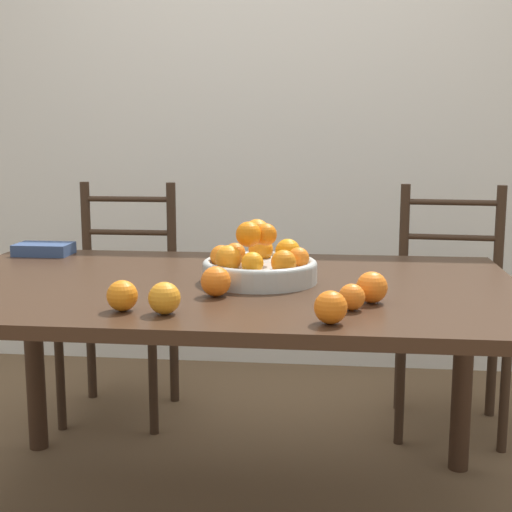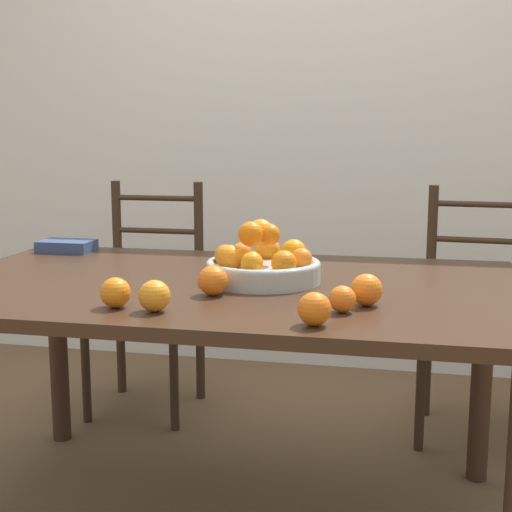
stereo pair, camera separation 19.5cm
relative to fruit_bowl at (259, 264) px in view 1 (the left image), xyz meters
name	(u,v)px [view 1 (the left image)]	position (x,y,z in m)	size (l,w,h in m)	color
wall_back	(271,109)	(-0.11, 1.56, 0.50)	(8.00, 0.06, 2.60)	silver
dining_table	(221,311)	(-0.11, -0.02, -0.14)	(1.71, 1.05, 0.75)	#382316
fruit_bowl	(259,264)	(0.00, 0.00, 0.00)	(0.33, 0.33, 0.18)	#B2B7B2
orange_loose_0	(216,281)	(-0.09, -0.20, -0.01)	(0.08, 0.08, 0.08)	orange
orange_loose_1	(352,297)	(0.26, -0.31, -0.02)	(0.07, 0.07, 0.07)	orange
orange_loose_2	(372,287)	(0.31, -0.23, -0.01)	(0.08, 0.08, 0.08)	orange
orange_loose_3	(164,298)	(-0.18, -0.40, -0.01)	(0.08, 0.08, 0.08)	orange
orange_loose_4	(122,296)	(-0.29, -0.38, -0.02)	(0.08, 0.08, 0.08)	orange
orange_loose_5	(331,307)	(0.21, -0.44, -0.02)	(0.08, 0.08, 0.08)	orange
chair_left	(121,304)	(-0.67, 0.83, -0.34)	(0.42, 0.40, 0.97)	#382619
chair_right	(450,313)	(0.68, 0.83, -0.34)	(0.45, 0.43, 0.97)	#382619
book_stack	(44,249)	(-0.81, 0.38, -0.03)	(0.19, 0.12, 0.04)	#334770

